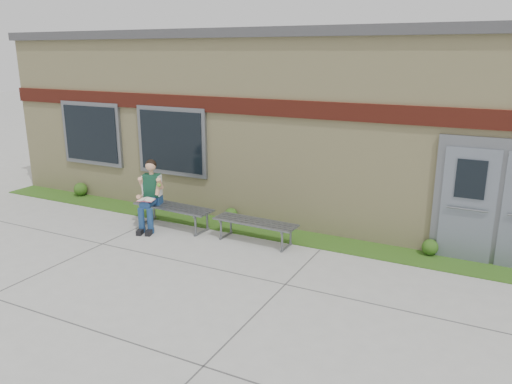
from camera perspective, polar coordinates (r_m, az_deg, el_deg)
The scene contains 9 objects.
ground at distance 8.42m, azimuth -4.38°, elevation -10.48°, with size 80.00×80.00×0.00m, color #9E9E99.
grass_strip at distance 10.54m, azimuth 2.97°, elevation -4.87°, with size 16.00×0.80×0.02m, color #2C4F15.
school_building at distance 13.14m, azimuth 9.19°, elevation 8.49°, with size 16.20×6.22×4.20m.
bench_left at distance 11.01m, azimuth -9.41°, elevation -2.14°, with size 1.89×0.63×0.48m.
bench_right at distance 10.02m, azimuth -0.09°, elevation -3.90°, with size 1.75×0.54×0.45m.
girl at distance 11.00m, azimuth -12.01°, elevation -0.16°, with size 0.65×0.94×1.48m.
shrub_west at distance 14.05m, azimuth -19.42°, elevation 0.31°, with size 0.35×0.35×0.35m, color #2C4F15.
shrub_mid at distance 11.28m, azimuth -2.88°, elevation -2.60°, with size 0.30×0.30×0.30m, color #2C4F15.
shrub_east at distance 9.99m, azimuth 19.28°, elevation -5.97°, with size 0.30×0.30×0.30m, color #2C4F15.
Camera 1 is at (3.97, -6.43, 3.71)m, focal length 35.00 mm.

